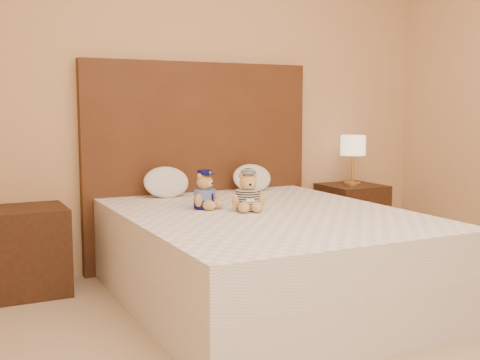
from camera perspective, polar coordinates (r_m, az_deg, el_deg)
name	(u,v)px	position (r m, az deg, el deg)	size (l,w,h in m)	color
bed	(265,257)	(3.66, 2.35, -7.26)	(1.60, 2.00, 0.55)	white
headboard	(199,164)	(4.48, -3.88, 1.49)	(1.75, 0.08, 1.50)	#502E18
nightstand_left	(30,250)	(4.04, -19.32, -6.32)	(0.45, 0.45, 0.55)	#392012
nightstand_right	(351,218)	(4.99, 10.52, -3.58)	(0.45, 0.45, 0.55)	#392012
lamp	(353,148)	(4.92, 10.66, 3.01)	(0.20, 0.20, 0.40)	gold
teddy_police	(205,190)	(3.70, -3.36, -0.91)	(0.21, 0.20, 0.24)	tan
teddy_prisoner	(248,191)	(3.61, 0.77, -1.07)	(0.21, 0.20, 0.24)	tan
pillow_left	(166,181)	(4.21, -7.01, -0.06)	(0.33, 0.21, 0.23)	white
pillow_right	(252,177)	(4.48, 1.15, 0.33)	(0.31, 0.20, 0.22)	white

